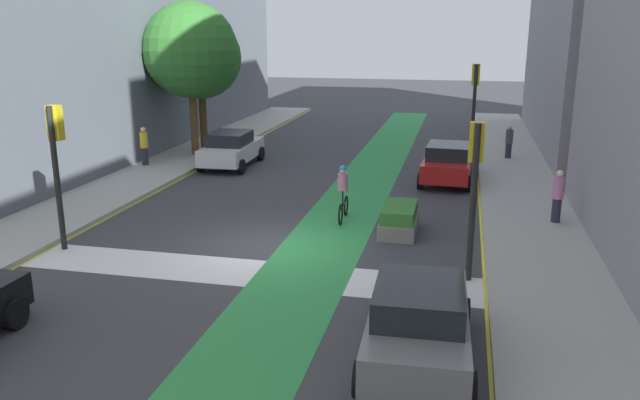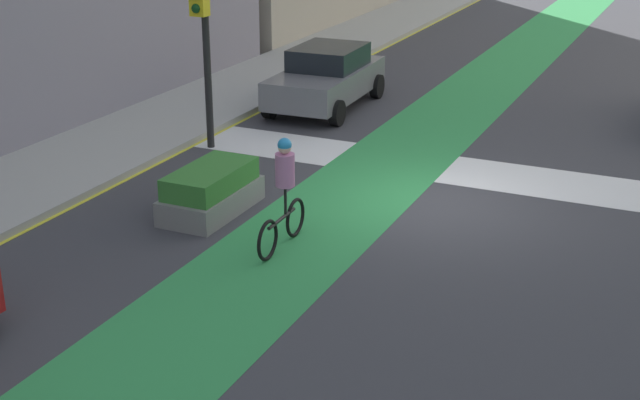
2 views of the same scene
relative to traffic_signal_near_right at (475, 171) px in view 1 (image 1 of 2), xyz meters
The scene contains 20 objects.
ground_plane 6.30m from the traffic_signal_near_right, 168.54° to the left, with size 120.00×120.00×0.00m, color #38383D.
bike_lane_paint 5.04m from the traffic_signal_near_right, 164.52° to the left, with size 2.40×60.00×0.01m, color #2D8C47.
crosswalk_band 6.26m from the traffic_signal_near_right, behind, with size 12.00×1.80×0.01m, color silver.
sidewalk_left 13.38m from the traffic_signal_near_right, behind, with size 3.00×60.00×0.15m, color #9E9E99.
curb_stripe_left 11.93m from the traffic_signal_near_right, behind, with size 0.16×60.00×0.01m, color yellow.
sidewalk_right 3.49m from the traffic_signal_near_right, 30.12° to the left, with size 3.00×60.00×0.15m, color #9E9E99.
curb_stripe_right 3.00m from the traffic_signal_near_right, 68.59° to the left, with size 0.16×60.00×0.01m, color yellow.
traffic_signal_near_right is the anchor object (origin of this frame).
traffic_signal_near_left 11.14m from the traffic_signal_near_right, behind, with size 0.35×0.52×4.03m.
traffic_signal_far_right 14.71m from the traffic_signal_near_right, 89.58° to the left, with size 0.35×0.52×4.44m.
car_grey_right_near 4.85m from the traffic_signal_near_right, 102.23° to the right, with size 2.14×4.26×1.57m.
car_red_right_far 10.43m from the traffic_signal_near_right, 94.69° to the left, with size 2.18×4.28×1.57m.
car_white_left_far 15.33m from the traffic_signal_near_right, 132.95° to the left, with size 2.12×4.25×1.57m.
cyclist_in_lane 5.94m from the traffic_signal_near_right, 134.22° to the left, with size 0.32×1.73×1.86m.
pedestrian_sidewalk_right_a 15.24m from the traffic_signal_near_right, 83.17° to the left, with size 0.34×0.34×1.53m.
pedestrian_sidewalk_left_a 17.19m from the traffic_signal_near_right, 144.62° to the left, with size 0.34×0.34×1.68m.
pedestrian_sidewalk_right_b 5.89m from the traffic_signal_near_right, 61.72° to the left, with size 0.34×0.34×1.66m.
street_tree_near 18.84m from the traffic_signal_near_right, 132.86° to the left, with size 3.91×3.91×6.44m.
street_tree_far 18.13m from the traffic_signal_near_right, 135.22° to the left, with size 4.37×4.37×7.06m.
median_planter 4.52m from the traffic_signal_near_right, 122.37° to the left, with size 1.07×2.12×0.85m.
Camera 1 is at (5.20, -16.40, 6.08)m, focal length 35.70 mm.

